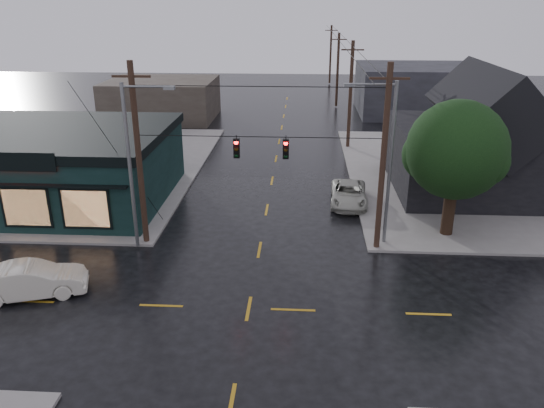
# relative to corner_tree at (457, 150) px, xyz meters

# --- Properties ---
(ground_plane) EXTENTS (160.00, 160.00, 0.00)m
(ground_plane) POSITION_rel_corner_tree_xyz_m (-10.81, -8.54, -5.18)
(ground_plane) COLOR black
(sidewalk_nw) EXTENTS (28.00, 28.00, 0.15)m
(sidewalk_nw) POSITION_rel_corner_tree_xyz_m (-30.81, 11.46, -5.10)
(sidewalk_nw) COLOR gray
(sidewalk_nw) RESTS_ON ground
(sidewalk_ne) EXTENTS (28.00, 28.00, 0.15)m
(sidewalk_ne) POSITION_rel_corner_tree_xyz_m (9.19, 11.46, -5.10)
(sidewalk_ne) COLOR gray
(sidewalk_ne) RESTS_ON ground
(pizza_shop) EXTENTS (16.30, 12.34, 4.90)m
(pizza_shop) POSITION_rel_corner_tree_xyz_m (-25.81, 4.40, -2.62)
(pizza_shop) COLOR black
(pizza_shop) RESTS_ON ground
(ne_building) EXTENTS (12.60, 11.60, 8.75)m
(ne_building) POSITION_rel_corner_tree_xyz_m (4.19, 8.46, -0.71)
(ne_building) COLOR black
(ne_building) RESTS_ON ground
(corner_tree) EXTENTS (5.58, 5.58, 7.85)m
(corner_tree) POSITION_rel_corner_tree_xyz_m (0.00, 0.00, 0.00)
(corner_tree) COLOR black
(corner_tree) RESTS_ON ground
(utility_pole_nw) EXTENTS (2.00, 0.32, 10.15)m
(utility_pole_nw) POSITION_rel_corner_tree_xyz_m (-17.31, -2.04, -5.18)
(utility_pole_nw) COLOR #2E2114
(utility_pole_nw) RESTS_ON ground
(utility_pole_ne) EXTENTS (2.00, 0.32, 10.15)m
(utility_pole_ne) POSITION_rel_corner_tree_xyz_m (-4.31, -2.04, -5.18)
(utility_pole_ne) COLOR #2E2114
(utility_pole_ne) RESTS_ON ground
(utility_pole_far_a) EXTENTS (2.00, 0.32, 9.65)m
(utility_pole_far_a) POSITION_rel_corner_tree_xyz_m (-4.31, 19.46, -5.18)
(utility_pole_far_a) COLOR #2E2114
(utility_pole_far_a) RESTS_ON ground
(utility_pole_far_b) EXTENTS (2.00, 0.32, 9.15)m
(utility_pole_far_b) POSITION_rel_corner_tree_xyz_m (-4.31, 39.46, -5.18)
(utility_pole_far_b) COLOR #2E2114
(utility_pole_far_b) RESTS_ON ground
(utility_pole_far_c) EXTENTS (2.00, 0.32, 9.15)m
(utility_pole_far_c) POSITION_rel_corner_tree_xyz_m (-4.31, 59.46, -5.18)
(utility_pole_far_c) COLOR #2E2114
(utility_pole_far_c) RESTS_ON ground
(span_signal_assembly) EXTENTS (13.00, 0.48, 1.23)m
(span_signal_assembly) POSITION_rel_corner_tree_xyz_m (-10.72, -2.04, 0.52)
(span_signal_assembly) COLOR black
(span_signal_assembly) RESTS_ON ground
(streetlight_nw) EXTENTS (5.40, 0.30, 9.15)m
(streetlight_nw) POSITION_rel_corner_tree_xyz_m (-17.61, -2.74, -5.18)
(streetlight_nw) COLOR slate
(streetlight_nw) RESTS_ON ground
(streetlight_ne) EXTENTS (5.40, 0.30, 9.15)m
(streetlight_ne) POSITION_rel_corner_tree_xyz_m (-3.81, -1.34, -5.18)
(streetlight_ne) COLOR slate
(streetlight_ne) RESTS_ON ground
(bg_building_west) EXTENTS (12.00, 10.00, 4.40)m
(bg_building_west) POSITION_rel_corner_tree_xyz_m (-24.81, 31.46, -2.98)
(bg_building_west) COLOR #372E28
(bg_building_west) RESTS_ON ground
(bg_building_east) EXTENTS (14.00, 12.00, 5.60)m
(bg_building_east) POSITION_rel_corner_tree_xyz_m (5.19, 36.46, -2.38)
(bg_building_east) COLOR #242529
(bg_building_east) RESTS_ON ground
(sedan_cream) EXTENTS (5.23, 3.19, 1.63)m
(sedan_cream) POSITION_rel_corner_tree_xyz_m (-21.01, -8.04, -4.36)
(sedan_cream) COLOR silver
(sedan_cream) RESTS_ON ground
(suv_silver) EXTENTS (2.63, 5.22, 1.42)m
(suv_silver) POSITION_rel_corner_tree_xyz_m (-5.34, 4.86, -4.47)
(suv_silver) COLOR #AFB0A2
(suv_silver) RESTS_ON ground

